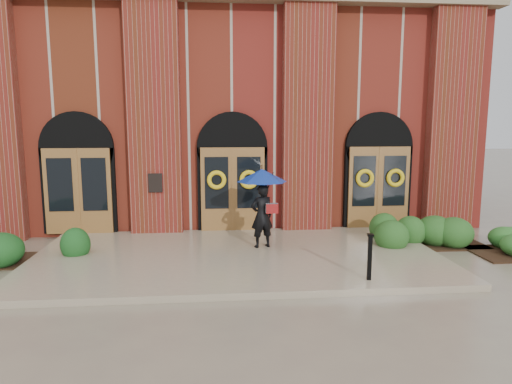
{
  "coord_description": "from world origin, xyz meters",
  "views": [
    {
      "loc": [
        -0.54,
        -10.81,
        3.39
      ],
      "look_at": [
        0.54,
        1.0,
        1.57
      ],
      "focal_mm": 32.0,
      "sensor_mm": 36.0,
      "label": 1
    }
  ],
  "objects": [
    {
      "name": "metal_post",
      "position": [
        2.63,
        -1.98,
        0.66
      ],
      "size": [
        0.15,
        0.15,
        0.97
      ],
      "rotation": [
        0.0,
        0.0,
        -0.2
      ],
      "color": "black",
      "rests_on": "landing"
    },
    {
      "name": "hedge_front_right",
      "position": [
        7.0,
        0.0,
        0.28
      ],
      "size": [
        1.57,
        1.35,
        0.56
      ],
      "primitive_type": "ellipsoid",
      "color": "#296323",
      "rests_on": "ground"
    },
    {
      "name": "man_with_umbrella",
      "position": [
        0.67,
        0.72,
        1.59
      ],
      "size": [
        1.61,
        1.61,
        2.06
      ],
      "rotation": [
        0.0,
        0.0,
        3.44
      ],
      "color": "black",
      "rests_on": "landing"
    },
    {
      "name": "ground",
      "position": [
        0.0,
        0.0,
        0.0
      ],
      "size": [
        90.0,
        90.0,
        0.0
      ],
      "primitive_type": "plane",
      "color": "gray",
      "rests_on": "ground"
    },
    {
      "name": "church_building",
      "position": [
        0.0,
        8.78,
        3.5
      ],
      "size": [
        16.2,
        12.53,
        7.0
      ],
      "color": "maroon",
      "rests_on": "ground"
    },
    {
      "name": "hedge_wall_left",
      "position": [
        -5.37,
        0.5,
        0.39
      ],
      "size": [
        3.0,
        1.2,
        0.77
      ],
      "primitive_type": "ellipsoid",
      "color": "#174618",
      "rests_on": "ground"
    },
    {
      "name": "hedge_wall_right",
      "position": [
        5.2,
        1.06,
        0.4
      ],
      "size": [
        3.08,
        1.23,
        0.79
      ],
      "primitive_type": "ellipsoid",
      "color": "#224C1B",
      "rests_on": "ground"
    },
    {
      "name": "landing",
      "position": [
        0.0,
        0.15,
        0.07
      ],
      "size": [
        10.0,
        5.3,
        0.15
      ],
      "primitive_type": "cube",
      "color": "gray",
      "rests_on": "ground"
    }
  ]
}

